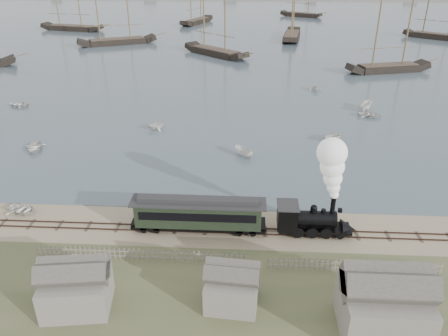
{
  "coord_description": "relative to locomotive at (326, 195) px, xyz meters",
  "views": [
    {
      "loc": [
        2.87,
        -38.28,
        25.02
      ],
      "look_at": [
        0.41,
        5.13,
        3.5
      ],
      "focal_mm": 35.0,
      "sensor_mm": 36.0,
      "label": 1
    }
  ],
  "objects": [
    {
      "name": "rowboat_4",
      "position": [
        4.97,
        23.77,
        -3.52
      ],
      "size": [
        4.14,
        4.34,
        1.79
      ],
      "primitive_type": "imported",
      "rotation": [
        0.0,
        0.0,
        5.18
      ],
      "color": "silver",
      "rests_on": "harbor_water"
    },
    {
      "name": "picket_fence_west",
      "position": [
        -16.98,
        -5.0,
        -4.48
      ],
      "size": [
        19.0,
        0.1,
        1.2
      ],
      "primitive_type": null,
      "color": "slate",
      "rests_on": "ground"
    },
    {
      "name": "harbor_water",
      "position": [
        -10.48,
        172.0,
        -4.45
      ],
      "size": [
        600.0,
        336.0,
        0.06
      ],
      "primitive_type": "cube",
      "color": "#435460",
      "rests_on": "ground"
    },
    {
      "name": "schooner_1",
      "position": [
        -47.44,
        96.66,
        5.58
      ],
      "size": [
        23.3,
        14.74,
        20.0
      ],
      "primitive_type": null,
      "rotation": [
        0.0,
        0.0,
        0.44
      ],
      "color": "black",
      "rests_on": "harbor_water"
    },
    {
      "name": "schooner_5",
      "position": [
        52.13,
        111.56,
        5.58
      ],
      "size": [
        18.8,
        15.7,
        20.0
      ],
      "primitive_type": null,
      "rotation": [
        0.0,
        0.0,
        -0.64
      ],
      "color": "black",
      "rests_on": "harbor_water"
    },
    {
      "name": "locomotive",
      "position": [
        0.0,
        0.0,
        0.0
      ],
      "size": [
        7.79,
        2.91,
        9.71
      ],
      "color": "black",
      "rests_on": "ground"
    },
    {
      "name": "schooner_4",
      "position": [
        24.76,
        66.8,
        5.58
      ],
      "size": [
        20.34,
        9.61,
        20.0
      ],
      "primitive_type": null,
      "rotation": [
        0.0,
        0.0,
        0.27
      ],
      "color": "black",
      "rests_on": "harbor_water"
    },
    {
      "name": "picket_fence_east",
      "position": [
        2.02,
        -5.5,
        -4.48
      ],
      "size": [
        15.0,
        0.1,
        1.2
      ],
      "primitive_type": null,
      "color": "slate",
      "rests_on": "ground"
    },
    {
      "name": "shed_right",
      "position": [
        2.52,
        -12.0,
        -4.48
      ],
      "size": [
        6.0,
        5.0,
        5.1
      ],
      "primitive_type": null,
      "color": "slate",
      "rests_on": "ground"
    },
    {
      "name": "shed_left",
      "position": [
        -20.48,
        -11.0,
        -4.48
      ],
      "size": [
        5.0,
        4.0,
        4.1
      ],
      "primitive_type": null,
      "color": "slate",
      "rests_on": "ground"
    },
    {
      "name": "schooner_2",
      "position": [
        -16.64,
        82.63,
        5.58
      ],
      "size": [
        18.98,
        18.17,
        20.0
      ],
      "primitive_type": null,
      "rotation": [
        0.0,
        0.0,
        -0.75
      ],
      "color": "black",
      "rests_on": "harbor_water"
    },
    {
      "name": "ground",
      "position": [
        -10.48,
        2.0,
        -4.48
      ],
      "size": [
        600.0,
        600.0,
        0.0
      ],
      "primitive_type": "plane",
      "color": "tan",
      "rests_on": "ground"
    },
    {
      "name": "passenger_coach",
      "position": [
        -12.19,
        0.0,
        -2.43
      ],
      "size": [
        13.25,
        2.56,
        3.22
      ],
      "color": "black",
      "rests_on": "ground"
    },
    {
      "name": "schooner_6",
      "position": [
        -70.81,
        121.69,
        5.58
      ],
      "size": [
        23.69,
        10.38,
        20.0
      ],
      "primitive_type": null,
      "rotation": [
        0.0,
        0.0,
        -0.23
      ],
      "color": "black",
      "rests_on": "harbor_water"
    },
    {
      "name": "rowboat_3",
      "position": [
        13.01,
        34.89,
        -4.01
      ],
      "size": [
        3.82,
        4.55,
        0.81
      ],
      "primitive_type": "imported",
      "rotation": [
        0.0,
        0.0,
        1.27
      ],
      "color": "silver",
      "rests_on": "harbor_water"
    },
    {
      "name": "rowboat_6",
      "position": [
        -48.99,
        37.09,
        -4.03
      ],
      "size": [
        3.26,
        4.12,
        0.77
      ],
      "primitive_type": "imported",
      "rotation": [
        0.0,
        0.0,
        4.53
      ],
      "color": "silver",
      "rests_on": "harbor_water"
    },
    {
      "name": "schooner_3",
      "position": [
        5.94,
        108.87,
        5.58
      ],
      "size": [
        8.27,
        22.58,
        20.0
      ],
      "primitive_type": null,
      "rotation": [
        0.0,
        0.0,
        1.42
      ],
      "color": "black",
      "rests_on": "harbor_water"
    },
    {
      "name": "beached_dinghy",
      "position": [
        -31.43,
        2.24,
        -4.11
      ],
      "size": [
        3.41,
        4.13,
        0.74
      ],
      "primitive_type": "imported",
      "rotation": [
        0.0,
        0.0,
        1.3
      ],
      "color": "silver",
      "rests_on": "ground"
    },
    {
      "name": "shed_mid",
      "position": [
        -8.48,
        -10.0,
        -4.48
      ],
      "size": [
        4.0,
        3.5,
        3.6
      ],
      "primitive_type": null,
      "color": "slate",
      "rests_on": "ground"
    },
    {
      "name": "rowboat_2",
      "position": [
        -8.01,
        17.78,
        -3.79
      ],
      "size": [
        3.16,
        3.13,
        1.25
      ],
      "primitive_type": "imported",
      "rotation": [
        0.0,
        0.0,
        3.92
      ],
      "color": "silver",
      "rests_on": "harbor_water"
    },
    {
      "name": "rowboat_7",
      "position": [
        5.82,
        50.2,
        -3.65
      ],
      "size": [
        3.4,
        3.1,
        1.54
      ],
      "primitive_type": "imported",
      "rotation": [
        0.0,
        0.0,
        0.22
      ],
      "color": "silver",
      "rests_on": "harbor_water"
    },
    {
      "name": "rowboat_5",
      "position": [
        13.12,
        38.35,
        -3.66
      ],
      "size": [
        4.18,
        3.15,
        1.52
      ],
      "primitive_type": "imported",
      "rotation": [
        0.0,
        0.0,
        2.65
      ],
      "color": "silver",
      "rests_on": "harbor_water"
    },
    {
      "name": "rail_track",
      "position": [
        -10.48,
        0.0,
        -4.44
      ],
      "size": [
        120.0,
        1.8,
        0.16
      ],
      "color": "#36241D",
      "rests_on": "ground"
    },
    {
      "name": "rowboat_0",
      "position": [
        -37.43,
        18.25,
        -4.0
      ],
      "size": [
        4.59,
        3.8,
        0.82
      ],
      "primitive_type": "imported",
      "rotation": [
        0.0,
        0.0,
        0.27
      ],
      "color": "silver",
      "rests_on": "harbor_water"
    },
    {
      "name": "rowboat_1",
      "position": [
        -21.86,
        27.24,
        -3.64
      ],
      "size": [
        3.63,
        3.8,
        1.56
      ],
      "primitive_type": "imported",
      "rotation": [
        0.0,
        0.0,
        2.05
      ],
      "color": "silver",
      "rests_on": "harbor_water"
    }
  ]
}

